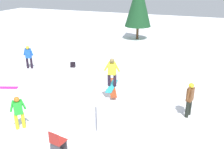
% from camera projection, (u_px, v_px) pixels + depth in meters
% --- Properties ---
extents(ground_plane, '(60.00, 60.00, 0.00)m').
position_uv_depth(ground_plane, '(112.00, 102.00, 12.03)').
color(ground_plane, white).
extents(rail_feature, '(2.02, 1.13, 0.84)m').
position_uv_depth(rail_feature, '(112.00, 89.00, 11.78)').
color(rail_feature, black).
rests_on(rail_feature, ground).
extents(snow_kicker_ramp, '(2.26, 2.11, 0.62)m').
position_uv_depth(snow_kicker_ramp, '(115.00, 114.00, 10.42)').
color(snow_kicker_ramp, white).
rests_on(snow_kicker_ramp, ground).
extents(main_rider_on_rail, '(1.50, 0.78, 1.38)m').
position_uv_depth(main_rider_on_rail, '(112.00, 73.00, 11.47)').
color(main_rider_on_rail, '#28AEC5').
rests_on(main_rider_on_rail, rail_feature).
extents(bystander_green, '(0.49, 0.50, 1.39)m').
position_uv_depth(bystander_green, '(18.00, 111.00, 9.70)').
color(bystander_green, yellow).
rests_on(bystander_green, ground).
extents(bystander_blue, '(0.30, 0.68, 1.51)m').
position_uv_depth(bystander_blue, '(29.00, 56.00, 16.18)').
color(bystander_blue, black).
rests_on(bystander_blue, ground).
extents(bystander_brown, '(0.67, 0.32, 1.55)m').
position_uv_depth(bystander_brown, '(190.00, 98.00, 10.56)').
color(bystander_brown, black).
rests_on(bystander_brown, ground).
extents(loose_snowboard_magenta, '(0.69, 1.29, 0.02)m').
position_uv_depth(loose_snowboard_magenta, '(6.00, 88.00, 13.58)').
color(loose_snowboard_magenta, '#C7219C').
rests_on(loose_snowboard_magenta, ground).
extents(folding_chair, '(0.51, 0.51, 0.88)m').
position_uv_depth(folding_chair, '(58.00, 143.00, 8.43)').
color(folding_chair, '#3F3F44').
rests_on(folding_chair, ground).
extents(backpack_on_snow, '(0.28, 0.34, 0.34)m').
position_uv_depth(backpack_on_snow, '(73.00, 65.00, 16.63)').
color(backpack_on_snow, black).
rests_on(backpack_on_snow, ground).
extents(pine_tree_near, '(2.47, 2.47, 5.62)m').
position_uv_depth(pine_tree_near, '(139.00, 2.00, 22.93)').
color(pine_tree_near, '#4C331E').
rests_on(pine_tree_near, ground).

